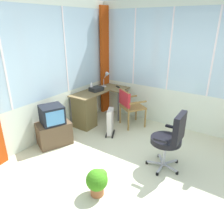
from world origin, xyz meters
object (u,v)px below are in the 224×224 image
at_px(office_chair, 171,137).
at_px(tv_remote, 118,87).
at_px(wooden_armchair, 128,103).
at_px(tv_on_stand, 53,127).
at_px(desk_lamp, 107,77).
at_px(space_heater, 110,122).
at_px(spray_bottle, 91,86).
at_px(potted_plant, 97,181).
at_px(desk, 86,109).
at_px(paper_tray, 96,89).

bearing_deg(office_chair, tv_remote, 53.88).
height_order(wooden_armchair, tv_on_stand, wooden_armchair).
distance_m(desk_lamp, tv_remote, 0.37).
bearing_deg(tv_remote, space_heater, -123.12).
distance_m(tv_remote, spray_bottle, 0.71).
bearing_deg(office_chair, space_heater, 73.34).
relative_size(tv_remote, potted_plant, 0.37).
height_order(tv_on_stand, space_heater, tv_on_stand).
xyz_separation_m(desk, tv_remote, (0.93, -0.27, 0.36)).
height_order(desk, potted_plant, desk).
distance_m(paper_tray, tv_on_stand, 1.46).
bearing_deg(space_heater, office_chair, -106.66).
xyz_separation_m(wooden_armchair, space_heater, (-0.57, 0.11, -0.27)).
distance_m(desk, paper_tray, 0.54).
xyz_separation_m(tv_remote, tv_on_stand, (-1.95, 0.25, -0.42)).
bearing_deg(paper_tray, tv_on_stand, 179.87).
xyz_separation_m(tv_remote, office_chair, (-1.42, -1.94, -0.19)).
distance_m(desk_lamp, paper_tray, 0.51).
xyz_separation_m(wooden_armchair, tv_on_stand, (-1.55, 0.81, -0.21)).
height_order(desk, paper_tray, paper_tray).
xyz_separation_m(spray_bottle, potted_plant, (-1.96, -1.70, -0.64)).
bearing_deg(desk_lamp, spray_bottle, 169.20).
bearing_deg(desk, paper_tray, -2.97).
xyz_separation_m(desk_lamp, office_chair, (-1.32, -2.20, -0.43)).
bearing_deg(space_heater, spray_bottle, 65.85).
bearing_deg(tv_remote, desk_lamp, 142.72).
distance_m(wooden_armchair, office_chair, 1.72).
xyz_separation_m(paper_tray, office_chair, (-0.86, -2.19, -0.22)).
bearing_deg(desk, tv_on_stand, -179.09).
distance_m(desk, wooden_armchair, 0.99).
height_order(desk, tv_on_stand, tv_on_stand).
bearing_deg(paper_tray, office_chair, -111.41).
distance_m(desk_lamp, wooden_armchair, 0.99).
bearing_deg(office_chair, wooden_armchair, 53.74).
relative_size(desk_lamp, paper_tray, 1.29).
bearing_deg(spray_bottle, tv_remote, -30.53).
height_order(desk_lamp, spray_bottle, desk_lamp).
distance_m(paper_tray, office_chair, 2.36).
bearing_deg(tv_remote, desk, -163.89).
height_order(tv_remote, office_chair, office_chair).
height_order(desk_lamp, potted_plant, desk_lamp).
height_order(desk, office_chair, office_chair).
distance_m(tv_on_stand, potted_plant, 1.71).
relative_size(space_heater, potted_plant, 1.45).
bearing_deg(desk, spray_bottle, 15.71).
xyz_separation_m(spray_bottle, paper_tray, (0.05, -0.11, -0.06)).
bearing_deg(spray_bottle, desk_lamp, -10.80).
distance_m(spray_bottle, wooden_armchair, 0.99).
relative_size(desk, wooden_armchair, 1.61).
xyz_separation_m(tv_on_stand, potted_plant, (-0.62, -1.59, -0.13)).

